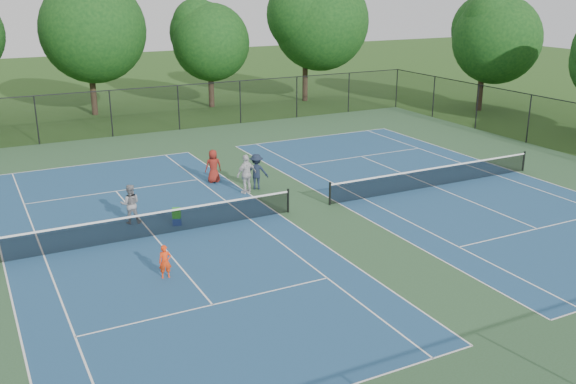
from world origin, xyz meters
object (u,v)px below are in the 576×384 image
bystander_a (247,174)px  bystander_c (213,166)px  ball_hopper (176,213)px  tree_back_d (306,17)px  bystander_b (256,172)px  child_player (165,262)px  ball_crate (177,221)px  tree_back_c (209,37)px  instructor (130,204)px  tree_side_e (485,34)px  tree_back_b (87,25)px

bystander_a → bystander_c: 2.47m
ball_hopper → tree_back_d: bearing=51.0°
bystander_b → bystander_c: size_ratio=1.04×
child_player → ball_crate: 4.99m
tree_back_c → bystander_a: tree_back_c is taller
instructor → bystander_a: (5.86, 1.44, 0.11)m
bystander_a → bystander_b: size_ratio=1.08×
tree_back_d → ball_hopper: tree_back_d is taller
bystander_c → bystander_b: bearing=132.4°
instructor → ball_crate: instructor is taller
bystander_a → ball_hopper: bearing=16.1°
tree_back_c → tree_side_e: bearing=-31.4°
tree_side_e → child_player: bearing=-149.8°
tree_back_b → child_player: bearing=-97.0°
tree_back_d → ball_hopper: bearing=-129.0°
ball_crate → ball_hopper: ball_hopper is taller
tree_back_d → bystander_b: (-13.86, -20.34, -5.96)m
tree_back_c → tree_back_d: (8.00, -1.00, 1.34)m
tree_side_e → bystander_c: (-25.31, -8.37, -4.97)m
instructor → tree_side_e: bearing=-142.6°
tree_side_e → ball_hopper: size_ratio=21.43×
child_player → bystander_a: size_ratio=0.62×
ball_hopper → tree_side_e: bearing=24.7°
tree_back_b → bystander_c: (1.69, -20.37, -5.76)m
instructor → bystander_c: 6.35m
bystander_c → ball_crate: bystander_c is taller
tree_back_b → ball_crate: (-1.80, -25.24, -6.44)m
instructor → child_player: bearing=102.7°
tree_back_d → instructor: (-20.40, -22.16, -5.99)m
ball_hopper → bystander_b: bearing=30.4°
child_player → ball_hopper: (1.89, 4.60, -0.07)m
tree_back_c → instructor: tree_back_c is taller
tree_side_e → bystander_b: (-23.86, -10.34, -4.94)m
bystander_c → ball_crate: 6.03m
ball_crate → ball_hopper: size_ratio=0.85×
tree_back_d → tree_side_e: 14.18m
tree_back_c → bystander_a: size_ratio=4.46×
instructor → tree_back_b: bearing=-82.4°
tree_back_c → bystander_a: (-6.55, -21.72, -4.54)m
tree_side_e → ball_crate: (-28.80, -13.24, -5.65)m
instructor → bystander_b: bearing=-148.8°
tree_back_d → tree_side_e: bearing=-45.0°
tree_back_c → instructor: bearing=-118.2°
ball_crate → bystander_b: bearing=30.4°
tree_back_c → bystander_c: bearing=-110.7°
tree_back_d → tree_back_c: bearing=172.9°
tree_side_e → ball_crate: tree_side_e is taller
bystander_b → ball_crate: bearing=57.5°
tree_back_d → ball_crate: (-18.80, -23.24, -6.67)m
tree_back_b → child_player: 30.66m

